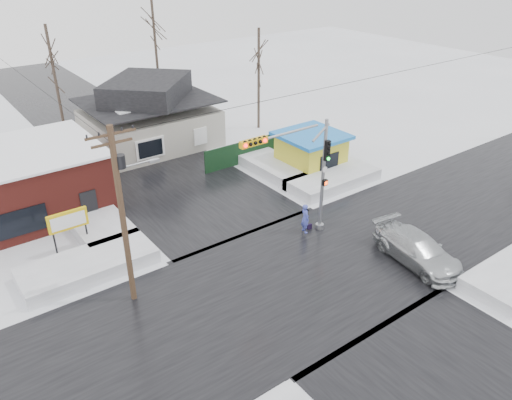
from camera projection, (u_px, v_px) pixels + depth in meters
ground at (302, 275)px, 26.44m from camera, size 120.00×120.00×0.00m
road_ns at (302, 275)px, 26.43m from camera, size 10.00×120.00×0.02m
road_ew at (302, 275)px, 26.43m from camera, size 120.00×10.00×0.02m
snowbank_nw at (88, 265)px, 26.50m from camera, size 7.00×3.00×0.80m
snowbank_ne at (333, 179)px, 35.96m from camera, size 7.00×3.00×0.80m
snowbank_nside_w at (91, 217)px, 31.11m from camera, size 3.00×8.00×0.80m
snowbank_nside_e at (269, 163)px, 38.47m from camera, size 3.00×8.00×0.80m
traffic_signal at (304, 167)px, 27.71m from camera, size 6.05×0.68×7.00m
utility_pole at (123, 207)px, 22.38m from camera, size 3.15×0.44×9.00m
brick_building at (2, 187)px, 31.07m from camera, size 12.20×8.20×4.12m
marquee_sign at (68, 222)px, 27.57m from camera, size 2.20×0.21×2.55m
house at (149, 115)px, 41.92m from camera, size 10.40×8.40×5.76m
kiosk at (311, 151)px, 37.86m from camera, size 4.60×4.60×2.88m
fence at (248, 151)px, 39.40m from camera, size 8.00×0.12×1.80m
tree_far_left at (50, 51)px, 39.13m from camera, size 3.00×3.00×10.00m
tree_far_mid at (153, 16)px, 45.07m from camera, size 3.00×3.00×12.00m
tree_far_right at (259, 50)px, 43.64m from camera, size 3.00×3.00×9.00m
pedestrian at (305, 219)px, 29.85m from camera, size 0.58×0.76×1.87m
car at (417, 250)px, 27.11m from camera, size 2.99×5.79×1.60m
shopping_bag at (310, 227)px, 30.49m from camera, size 0.30×0.18×0.35m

